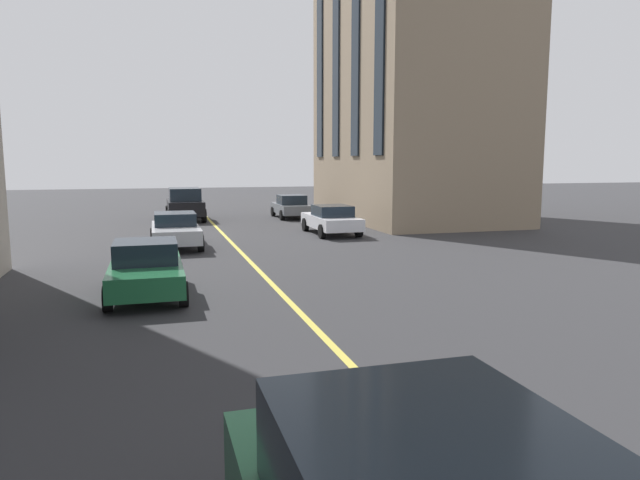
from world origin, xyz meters
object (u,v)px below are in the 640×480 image
car_green_oncoming (146,269)px  car_grey_trailing (291,206)px  car_silver_parked_b (175,230)px  car_white_mid (331,219)px  car_black_near (185,204)px

car_green_oncoming → car_grey_trailing: same height
car_green_oncoming → car_silver_parked_b: bearing=-6.9°
car_silver_parked_b → car_white_mid: same height
car_grey_trailing → car_black_near: 6.27m
car_silver_parked_b → car_white_mid: 7.53m
car_green_oncoming → car_silver_parked_b: (8.50, -1.03, 0.00)m
car_silver_parked_b → car_green_oncoming: bearing=173.1°
car_green_oncoming → car_grey_trailing: bearing=-23.5°
car_silver_parked_b → car_white_mid: bearing=-73.0°
car_grey_trailing → car_silver_parked_b: size_ratio=0.89×
car_green_oncoming → car_black_near: bearing=-5.9°
car_white_mid → car_black_near: bearing=36.2°
car_green_oncoming → car_grey_trailing: 20.60m
car_grey_trailing → car_white_mid: bearing=180.0°
car_black_near → car_silver_parked_b: 10.79m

